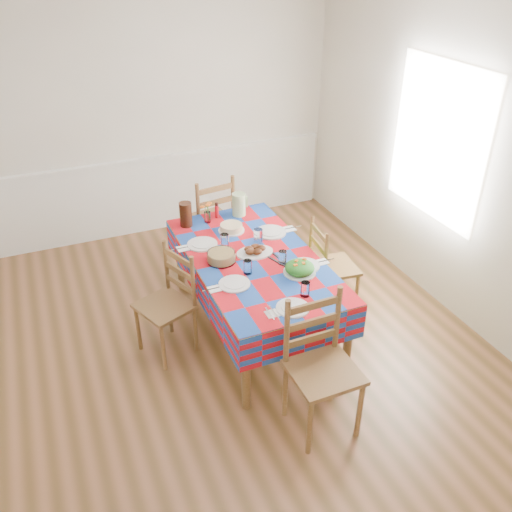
{
  "coord_description": "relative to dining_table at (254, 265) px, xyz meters",
  "views": [
    {
      "loc": [
        -1.09,
        -3.37,
        3.12
      ],
      "look_at": [
        0.4,
        0.15,
        0.82
      ],
      "focal_mm": 38.0,
      "sensor_mm": 36.0,
      "label": 1
    }
  ],
  "objects": [
    {
      "name": "meat_platter",
      "position": [
        0.03,
        0.06,
        0.11
      ],
      "size": [
        0.33,
        0.23,
        0.06
      ],
      "color": "silver",
      "rests_on": "dining_table"
    },
    {
      "name": "chair_far",
      "position": [
        0.01,
        1.2,
        -0.15
      ],
      "size": [
        0.51,
        0.49,
        1.03
      ],
      "rotation": [
        0.0,
        0.0,
        3.28
      ],
      "color": "brown",
      "rests_on": "room"
    },
    {
      "name": "setting_left_far",
      "position": [
        -0.28,
        0.33,
        0.11
      ],
      "size": [
        0.49,
        0.29,
        0.13
      ],
      "rotation": [
        0.0,
        0.0,
        1.57
      ],
      "color": "silver",
      "rests_on": "dining_table"
    },
    {
      "name": "wainscot",
      "position": [
        -0.43,
        2.23,
        -0.18
      ],
      "size": [
        4.41,
        0.06,
        0.92
      ],
      "color": "white",
      "rests_on": "room"
    },
    {
      "name": "cake",
      "position": [
        -0.01,
        0.51,
        0.11
      ],
      "size": [
        0.24,
        0.24,
        0.07
      ],
      "color": "silver",
      "rests_on": "dining_table"
    },
    {
      "name": "serving_utensils",
      "position": [
        0.16,
        -0.12,
        0.09
      ],
      "size": [
        0.13,
        0.3,
        0.01
      ],
      "color": "black",
      "rests_on": "dining_table"
    },
    {
      "name": "dining_table",
      "position": [
        0.0,
        0.0,
        0.0
      ],
      "size": [
        1.03,
        1.91,
        0.74
      ],
      "color": "brown",
      "rests_on": "room"
    },
    {
      "name": "chair_near",
      "position": [
        -0.0,
        -1.2,
        -0.15
      ],
      "size": [
        0.47,
        0.44,
        1.05
      ],
      "rotation": [
        0.0,
        0.0,
        0.01
      ],
      "color": "brown",
      "rests_on": "room"
    },
    {
      "name": "setting_right_far",
      "position": [
        0.25,
        0.29,
        0.11
      ],
      "size": [
        0.53,
        0.31,
        0.14
      ],
      "rotation": [
        0.0,
        0.0,
        -1.57
      ],
      "color": "silver",
      "rests_on": "dining_table"
    },
    {
      "name": "hot_sauce",
      "position": [
        -0.04,
        0.82,
        0.16
      ],
      "size": [
        0.04,
        0.04,
        0.16
      ],
      "primitive_type": "cylinder",
      "color": "red",
      "rests_on": "dining_table"
    },
    {
      "name": "room",
      "position": [
        -0.43,
        -0.25,
        0.69
      ],
      "size": [
        4.58,
        5.08,
        2.78
      ],
      "color": "brown",
      "rests_on": "ground"
    },
    {
      "name": "setting_left_near",
      "position": [
        -0.25,
        -0.28,
        0.11
      ],
      "size": [
        0.46,
        0.27,
        0.12
      ],
      "rotation": [
        0.0,
        0.0,
        1.57
      ],
      "color": "silver",
      "rests_on": "dining_table"
    },
    {
      "name": "salad_platter",
      "position": [
        0.24,
        -0.37,
        0.12
      ],
      "size": [
        0.27,
        0.27,
        0.11
      ],
      "color": "silver",
      "rests_on": "dining_table"
    },
    {
      "name": "chair_right",
      "position": [
        0.76,
        0.0,
        -0.21
      ],
      "size": [
        0.43,
        0.45,
        0.92
      ],
      "rotation": [
        0.0,
        0.0,
        1.46
      ],
      "color": "brown",
      "rests_on": "room"
    },
    {
      "name": "window_right",
      "position": [
        1.8,
        0.05,
        0.84
      ],
      "size": [
        0.0,
        1.4,
        1.4
      ],
      "primitive_type": "plane",
      "rotation": [
        0.0,
        -1.57,
        0.0
      ],
      "color": "white",
      "rests_on": "room"
    },
    {
      "name": "green_pitcher",
      "position": [
        0.17,
        0.79,
        0.19
      ],
      "size": [
        0.13,
        0.13,
        0.22
      ],
      "primitive_type": "cylinder",
      "color": "#ACCE91",
      "rests_on": "dining_table"
    },
    {
      "name": "setting_right_near",
      "position": [
        0.28,
        -0.26,
        0.11
      ],
      "size": [
        0.47,
        0.27,
        0.12
      ],
      "rotation": [
        0.0,
        0.0,
        -1.57
      ],
      "color": "silver",
      "rests_on": "dining_table"
    },
    {
      "name": "chair_left",
      "position": [
        -0.76,
        0.02,
        -0.2
      ],
      "size": [
        0.52,
        0.53,
        0.94
      ],
      "rotation": [
        0.0,
        0.0,
        -1.19
      ],
      "color": "brown",
      "rests_on": "room"
    },
    {
      "name": "flower_vase",
      "position": [
        -0.16,
        0.77,
        0.17
      ],
      "size": [
        0.13,
        0.11,
        0.2
      ],
      "color": "white",
      "rests_on": "dining_table"
    },
    {
      "name": "tea_pitcher",
      "position": [
        -0.36,
        0.78,
        0.2
      ],
      "size": [
        0.12,
        0.12,
        0.23
      ],
      "primitive_type": "cylinder",
      "color": "black",
      "rests_on": "dining_table"
    },
    {
      "name": "name_card",
      "position": [
        -0.01,
        -0.89,
        0.09
      ],
      "size": [
        0.08,
        0.02,
        0.02
      ],
      "primitive_type": "cube",
      "color": "silver",
      "rests_on": "dining_table"
    },
    {
      "name": "setting_near_head",
      "position": [
        0.03,
        -0.74,
        0.11
      ],
      "size": [
        0.4,
        0.27,
        0.12
      ],
      "color": "silver",
      "rests_on": "dining_table"
    },
    {
      "name": "pasta_bowl",
      "position": [
        -0.28,
        0.05,
        0.13
      ],
      "size": [
        0.24,
        0.24,
        0.09
      ],
      "color": "white",
      "rests_on": "dining_table"
    }
  ]
}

